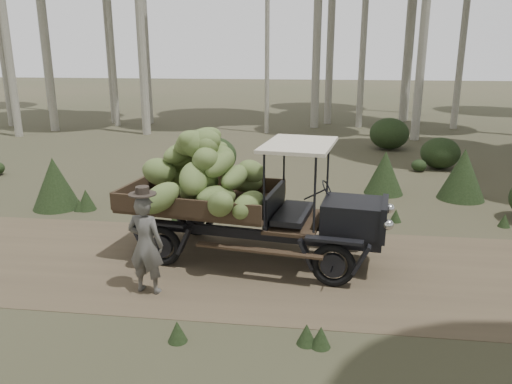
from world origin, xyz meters
TOP-DOWN VIEW (x-y plane):
  - ground at (0.00, 0.00)m, footprint 120.00×120.00m
  - dirt_track at (0.00, 0.00)m, footprint 70.00×4.00m
  - banana_truck at (-1.40, 0.45)m, footprint 5.08×2.62m
  - farmer at (-2.32, -1.17)m, footprint 0.65×0.50m
  - undergrowth at (-1.35, 2.07)m, footprint 22.21×25.12m

SIDE VIEW (x-z plane):
  - ground at x=0.00m, z-range 0.00..0.00m
  - dirt_track at x=0.00m, z-range 0.00..0.01m
  - undergrowth at x=-1.35m, z-range -0.13..1.24m
  - farmer at x=-2.32m, z-range -0.05..1.73m
  - banana_truck at x=-1.40m, z-range 0.23..2.74m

